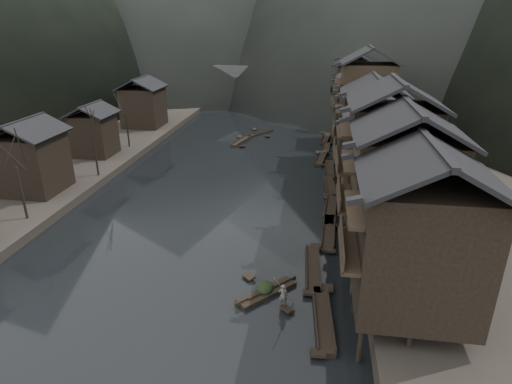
# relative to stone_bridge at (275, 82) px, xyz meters

# --- Properties ---
(water) EXTENTS (300.00, 300.00, 0.00)m
(water) POSITION_rel_stone_bridge_xyz_m (0.00, -72.00, -5.11)
(water) COLOR black
(water) RESTS_ON ground
(right_bank) EXTENTS (40.00, 200.00, 1.80)m
(right_bank) POSITION_rel_stone_bridge_xyz_m (35.00, -32.00, -4.21)
(right_bank) COLOR #2D2823
(right_bank) RESTS_ON ground
(left_bank) EXTENTS (40.00, 200.00, 1.20)m
(left_bank) POSITION_rel_stone_bridge_xyz_m (-35.00, -32.00, -4.51)
(left_bank) COLOR #2D2823
(left_bank) RESTS_ON ground
(stilt_houses) EXTENTS (9.00, 67.60, 16.02)m
(stilt_houses) POSITION_rel_stone_bridge_xyz_m (17.28, -52.90, 3.58)
(stilt_houses) COLOR black
(stilt_houses) RESTS_ON ground
(left_houses) EXTENTS (8.10, 53.20, 8.73)m
(left_houses) POSITION_rel_stone_bridge_xyz_m (-20.50, -51.88, 0.55)
(left_houses) COLOR black
(left_houses) RESTS_ON left_bank
(bare_trees) EXTENTS (3.82, 41.18, 7.64)m
(bare_trees) POSITION_rel_stone_bridge_xyz_m (-17.00, -60.01, 1.48)
(bare_trees) COLOR black
(bare_trees) RESTS_ON left_bank
(moored_sampans) EXTENTS (3.15, 56.18, 0.47)m
(moored_sampans) POSITION_rel_stone_bridge_xyz_m (12.26, -55.12, -4.91)
(moored_sampans) COLOR black
(moored_sampans) RESTS_ON water
(midriver_boats) EXTENTS (5.75, 12.29, 0.45)m
(midriver_boats) POSITION_rel_stone_bridge_xyz_m (-0.50, -32.16, -4.91)
(midriver_boats) COLOR black
(midriver_boats) RESTS_ON water
(stone_bridge) EXTENTS (40.00, 6.00, 9.00)m
(stone_bridge) POSITION_rel_stone_bridge_xyz_m (0.00, 0.00, 0.00)
(stone_bridge) COLOR #4C4C4F
(stone_bridge) RESTS_ON ground
(hero_sampan) EXTENTS (4.49, 4.74, 0.44)m
(hero_sampan) POSITION_rel_stone_bridge_xyz_m (7.87, -76.51, -4.91)
(hero_sampan) COLOR black
(hero_sampan) RESTS_ON water
(cargo_heap) EXTENTS (1.23, 1.61, 0.74)m
(cargo_heap) POSITION_rel_stone_bridge_xyz_m (7.70, -76.32, -4.30)
(cargo_heap) COLOR black
(cargo_heap) RESTS_ON hero_sampan
(boatman) EXTENTS (0.66, 0.45, 1.77)m
(boatman) POSITION_rel_stone_bridge_xyz_m (9.20, -77.95, -3.78)
(boatman) COLOR #5E5F61
(boatman) RESTS_ON hero_sampan
(bamboo_pole) EXTENTS (1.56, 1.89, 3.53)m
(bamboo_pole) POSITION_rel_stone_bridge_xyz_m (9.40, -77.95, -1.13)
(bamboo_pole) COLOR #8C7A51
(bamboo_pole) RESTS_ON boatman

